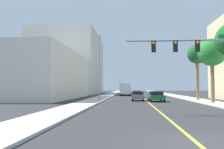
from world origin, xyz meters
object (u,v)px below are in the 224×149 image
object	(u,v)px
traffic_signal_mast	(208,54)
delivery_truck	(126,89)
car_gray	(138,96)
palm_mid	(212,53)
palm_far	(197,55)
car_blue	(137,94)
car_green	(156,96)
street_lamp	(99,65)

from	to	relation	value
traffic_signal_mast	delivery_truck	size ratio (longest dim) A/B	1.05
traffic_signal_mast	car_gray	world-z (taller)	traffic_signal_mast
palm_mid	palm_far	world-z (taller)	palm_far
traffic_signal_mast	car_blue	size ratio (longest dim) A/B	2.14
car_blue	car_green	xyz separation A→B (m)	(2.26, -13.53, 0.04)
street_lamp	palm_far	size ratio (longest dim) A/B	1.12
traffic_signal_mast	delivery_truck	world-z (taller)	traffic_signal_mast
traffic_signal_mast	street_lamp	xyz separation A→B (m)	(-10.00, 15.63, 0.66)
traffic_signal_mast	palm_mid	bearing A→B (deg)	70.74
car_gray	palm_far	bearing A→B (deg)	2.99
car_blue	car_green	distance (m)	13.72
car_green	car_gray	bearing A→B (deg)	142.17
traffic_signal_mast	street_lamp	world-z (taller)	street_lamp
palm_far	car_blue	size ratio (longest dim) A/B	1.86
traffic_signal_mast	delivery_truck	xyz separation A→B (m)	(-6.79, 40.63, -2.89)
street_lamp	delivery_truck	size ratio (longest dim) A/B	1.03
car_green	delivery_truck	size ratio (longest dim) A/B	0.51
car_gray	palm_mid	bearing A→B (deg)	-32.66
delivery_truck	palm_mid	bearing A→B (deg)	-68.05
traffic_signal_mast	car_blue	world-z (taller)	traffic_signal_mast
palm_mid	car_blue	distance (m)	20.51
car_blue	palm_mid	bearing A→B (deg)	-61.72
street_lamp	delivery_truck	world-z (taller)	street_lamp
car_gray	delivery_truck	size ratio (longest dim) A/B	0.45
car_gray	delivery_truck	bearing A→B (deg)	98.33
palm_mid	palm_far	size ratio (longest dim) A/B	0.96
car_green	traffic_signal_mast	bearing A→B (deg)	-83.47
car_gray	street_lamp	bearing A→B (deg)	-153.20
car_blue	car_gray	size ratio (longest dim) A/B	1.09
car_green	palm_far	bearing A→B (deg)	16.30
street_lamp	car_green	distance (m)	9.05
street_lamp	car_gray	world-z (taller)	street_lamp
palm_mid	delivery_truck	distance (m)	31.08
car_blue	car_green	size ratio (longest dim) A/B	0.97
car_green	delivery_truck	distance (m)	24.86
car_blue	delivery_truck	world-z (taller)	delivery_truck
traffic_signal_mast	car_green	distance (m)	16.78
palm_far	delivery_truck	world-z (taller)	palm_far
car_green	street_lamp	bearing A→B (deg)	-176.52
palm_mid	car_green	bearing A→B (deg)	145.37
palm_far	car_green	size ratio (longest dim) A/B	1.80
street_lamp	car_blue	bearing A→B (deg)	68.27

